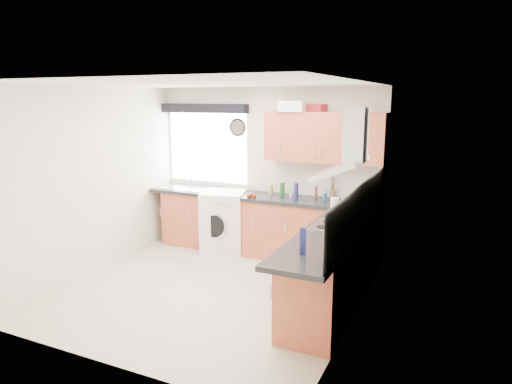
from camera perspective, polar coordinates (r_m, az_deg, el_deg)
The scene contains 35 objects.
ground_plane at distance 5.84m, azimuth -5.85°, elevation -11.97°, with size 3.60×3.60×0.00m, color beige.
ceiling at distance 5.36m, azimuth -6.42°, elevation 13.34°, with size 3.60×3.60×0.02m, color white.
wall_back at distance 7.05m, azimuth 1.39°, elevation 2.78°, with size 3.60×0.02×2.50m, color silver.
wall_front at distance 4.07m, azimuth -19.22°, elevation -4.47°, with size 3.60×0.02×2.50m, color silver.
wall_left at distance 6.56m, azimuth -19.76°, elevation 1.44°, with size 0.02×3.60×2.50m, color silver.
wall_right at distance 4.81m, azimuth 12.62°, elevation -1.67°, with size 0.02×3.60×2.50m, color silver.
window at distance 7.47m, azimuth -6.07°, elevation 5.55°, with size 1.40×0.02×1.10m, color white.
window_blind at distance 7.36m, azimuth -6.54°, elevation 10.36°, with size 1.50×0.18×0.14m, color black.
splashback at distance 5.12m, azimuth 13.20°, elevation -1.71°, with size 0.01×3.00×0.54m, color white.
base_cab_back at distance 7.00m, azimuth -0.34°, elevation -4.14°, with size 3.00×0.58×0.86m, color #A94A2D.
base_cab_corner at distance 6.51m, azimuth 12.56°, elevation -5.67°, with size 0.60×0.60×0.86m, color #A94A2D.
base_cab_right at distance 5.26m, azimuth 9.45°, elevation -9.75°, with size 0.58×2.10×0.86m, color #A94A2D.
worktop_back at distance 6.84m, azimuth 0.38°, elevation -0.59°, with size 3.60×0.62×0.05m, color black.
worktop_right at distance 4.98m, azimuth 9.05°, elevation -5.44°, with size 0.62×2.42×0.05m, color black.
sink at distance 7.47m, azimuth -8.96°, elevation 0.81°, with size 0.84×0.46×0.10m, color silver, non-canonical shape.
oven at distance 5.40m, azimuth 9.77°, elevation -9.25°, with size 0.56×0.58×0.85m, color black.
hob_plate at distance 5.25m, azimuth 9.96°, elevation -4.22°, with size 0.52×0.52×0.01m, color silver.
extractor_hood at distance 5.06m, azimuth 11.39°, elevation 5.00°, with size 0.52×0.78×0.66m, color silver, non-canonical shape.
upper_cabinets at distance 6.50m, azimuth 8.56°, elevation 6.79°, with size 1.70×0.35×0.70m, color #A94A2D.
washing_machine at distance 7.10m, azimuth -4.02°, elevation -3.66°, with size 0.64×0.61×0.93m, color white.
wall_clock at distance 7.17m, azimuth -2.35°, elevation 8.08°, with size 0.28×0.28×0.04m, color black.
casserole at distance 6.52m, azimuth 4.50°, elevation 10.64°, with size 0.36×0.26×0.15m, color white.
storage_box at distance 6.61m, azimuth 7.66°, elevation 10.40°, with size 0.23×0.19×0.11m, color #B6272C.
utensil_pot at distance 6.65m, azimuth 9.54°, elevation -0.30°, with size 0.09×0.09×0.13m, color slate.
kitchen_roll at distance 5.71m, azimuth 9.80°, elevation -1.83°, with size 0.10×0.10×0.22m, color white.
tomato_cluster at distance 6.67m, azimuth -0.58°, elevation -0.43°, with size 0.13×0.13×0.06m, color #A01C0C, non-canonical shape.
jar_0 at distance 6.59m, azimuth 7.51°, elevation -0.10°, with size 0.04×0.04×0.19m, color #58271F.
jar_1 at distance 6.54m, azimuth 8.62°, elevation -0.60°, with size 0.06×0.06×0.11m, color navy.
jar_2 at distance 6.42m, azimuth 9.63°, elevation -0.58°, with size 0.05×0.05×0.17m, color brown.
jar_3 at distance 6.79m, azimuth 3.31°, elevation 0.36°, with size 0.07×0.07×0.20m, color #1A4B1D.
jar_4 at distance 6.46m, azimuth 5.03°, elevation -0.00°, with size 0.06×0.06×0.25m, color #1C1854.
jar_5 at distance 6.55m, azimuth 8.70°, elevation -0.39°, with size 0.05×0.05×0.15m, color #A49C8C.
jar_6 at distance 6.87m, azimuth 1.90°, elevation 0.29°, with size 0.06×0.06×0.15m, color #A08A37.
jar_7 at distance 6.71m, azimuth 4.39°, elevation -0.18°, with size 0.05×0.05×0.11m, color #A8A18F.
bottle_0 at distance 4.27m, azimuth 5.87°, elevation -6.10°, with size 0.06×0.06×0.26m, color #181852.
Camera 1 is at (2.76, -4.59, 2.33)m, focal length 32.00 mm.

